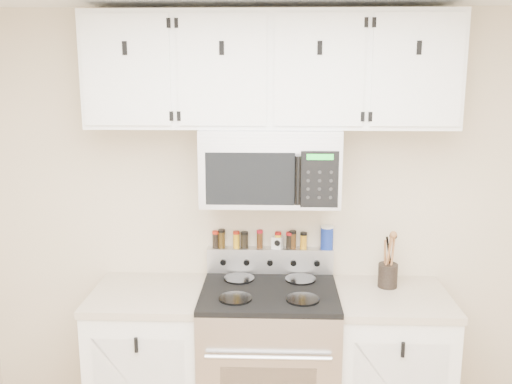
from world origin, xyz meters
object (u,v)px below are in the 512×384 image
microwave (270,166)px  utensil_crock (388,273)px  salt_canister (327,237)px  range (269,365)px

microwave → utensil_crock: (0.68, 0.01, -0.63)m
utensil_crock → salt_canister: 0.41m
microwave → salt_canister: microwave is taller
utensil_crock → range: bearing=-168.8°
range → utensil_crock: size_ratio=3.39×
microwave → utensil_crock: microwave is taller
microwave → range: bearing=-90.2°
microwave → utensil_crock: bearing=0.7°
utensil_crock → salt_canister: size_ratio=2.30×
range → microwave: bearing=89.8°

